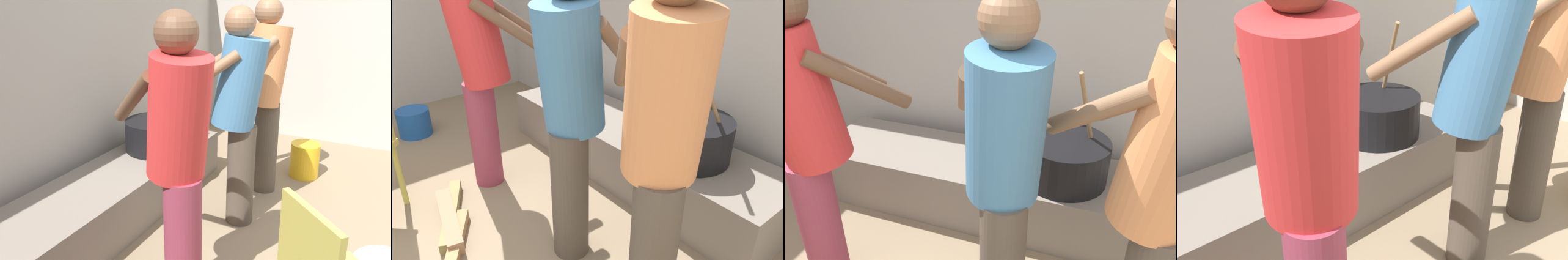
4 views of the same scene
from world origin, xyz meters
TOP-DOWN VIEW (x-y plane):
  - block_enclosure_rear at (0.00, 2.52)m, footprint 5.28×0.20m
  - hearth_ledge at (-0.01, 2.00)m, footprint 2.31×0.60m
  - cooking_pot_main at (0.51, 1.98)m, footprint 0.51×0.51m
  - cook_in_blue_shirt at (0.36, 1.20)m, footprint 0.56×0.73m
  - cook_in_red_shirt at (-0.55, 1.15)m, footprint 0.62×0.72m
  - cook_in_orange_shirt at (0.93, 1.19)m, footprint 0.71×0.68m
  - bucket_yellow_plastic at (1.38, 0.92)m, footprint 0.26×0.26m

SIDE VIEW (x-z plane):
  - bucket_yellow_plastic at x=1.38m, z-range 0.00..0.32m
  - hearth_ledge at x=-0.01m, z-range 0.00..0.38m
  - cooking_pot_main at x=0.51m, z-range 0.16..0.86m
  - cook_in_blue_shirt at x=0.36m, z-range 0.11..1.67m
  - cook_in_red_shirt at x=-0.55m, z-range 0.11..1.69m
  - cook_in_orange_shirt at x=0.93m, z-range 0.12..1.72m
  - block_enclosure_rear at x=0.00m, z-range 0.00..2.10m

